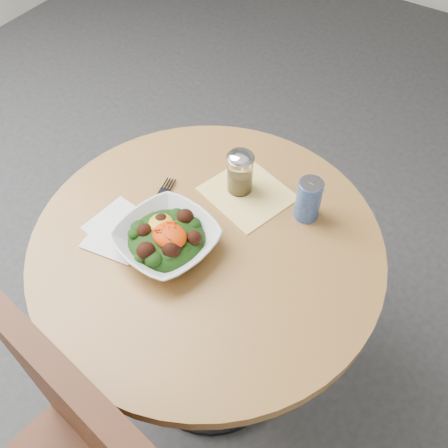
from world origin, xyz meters
name	(u,v)px	position (x,y,z in m)	size (l,w,h in m)	color
ground	(212,363)	(0.00, 0.00, 0.00)	(6.00, 6.00, 0.00)	#2D2D30
table	(208,283)	(0.00, 0.00, 0.55)	(0.90, 0.90, 0.75)	black
cloth_napkin	(247,193)	(0.00, 0.20, 0.75)	(0.21, 0.20, 0.00)	yellow
paper_napkins	(119,230)	(-0.21, -0.09, 0.75)	(0.18, 0.19, 0.00)	silver
salad_bowl	(167,239)	(-0.07, -0.07, 0.78)	(0.28, 0.28, 0.09)	silver
fork	(155,206)	(-0.18, 0.02, 0.76)	(0.07, 0.23, 0.00)	black
spice_shaker	(240,172)	(-0.03, 0.20, 0.81)	(0.07, 0.07, 0.13)	silver
beverage_can	(308,199)	(0.17, 0.22, 0.81)	(0.06, 0.06, 0.12)	navy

